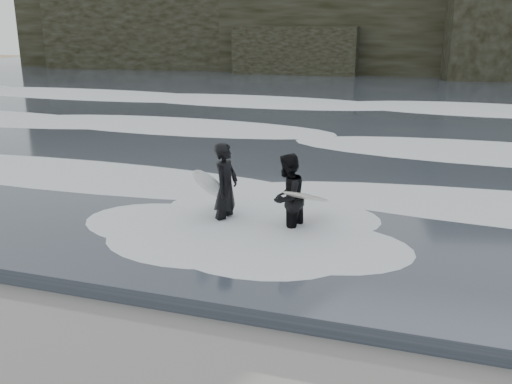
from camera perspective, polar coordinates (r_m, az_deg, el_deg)
sea at (r=33.77m, az=12.07°, el=9.09°), size 90.00×52.00×0.30m
headland at (r=50.43m, az=14.70°, el=16.89°), size 70.00×9.00×10.00m
foam_near at (r=14.36m, az=3.10°, el=0.32°), size 60.00×3.20×0.20m
foam_mid at (r=21.01m, az=8.10°, el=5.53°), size 60.00×4.00×0.24m
foam_far at (r=29.79m, az=11.23°, el=8.74°), size 60.00×4.80×0.30m
surfer_left at (r=12.27m, az=-3.23°, el=0.38°), size 1.01×1.71×2.00m
surfer_right at (r=11.79m, az=3.35°, el=-0.61°), size 1.34×2.18×1.88m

